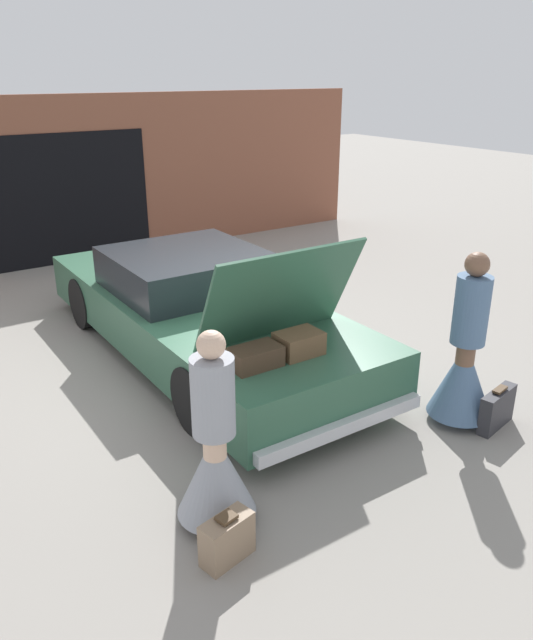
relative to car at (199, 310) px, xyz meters
The scene contains 7 objects.
ground_plane 0.55m from the car, 85.44° to the right, with size 40.00×40.00×0.00m, color gray.
garage_wall_back 4.77m from the car, 89.98° to the left, with size 12.00×0.14×2.80m.
car is the anchor object (origin of this frame).
person_left 3.03m from the car, 115.91° to the right, with size 0.59×0.59×1.54m.
person_right 3.07m from the car, 64.40° to the right, with size 0.60×0.60×1.68m.
suitcase_beside_left_person 3.48m from the car, 115.20° to the right, with size 0.41×0.26×0.37m.
suitcase_beside_right_person 3.43m from the car, 63.61° to the right, with size 0.53×0.23×0.41m.
Camera 1 is at (-3.14, -6.08, 3.15)m, focal length 35.00 mm.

